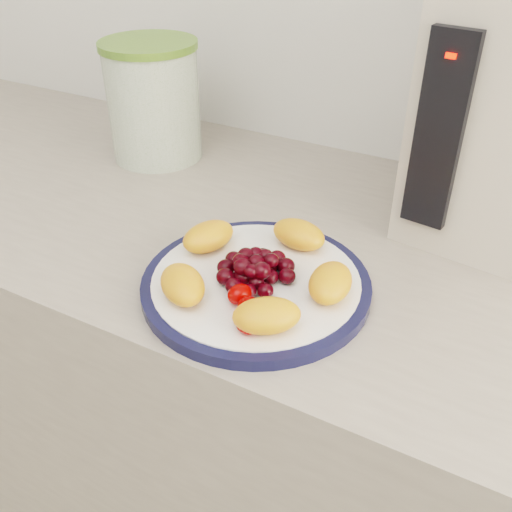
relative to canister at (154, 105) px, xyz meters
The scene contains 10 objects.
counter 0.64m from the canister, 19.80° to the right, with size 3.50×0.60×0.90m, color #A19587.
cabinet_face 0.67m from the canister, 19.80° to the right, with size 3.48×0.58×0.84m, color olive.
plate_rim 0.45m from the canister, 37.86° to the right, with size 0.28×0.28×0.01m, color #111536.
plate_face 0.45m from the canister, 37.86° to the right, with size 0.26×0.26×0.02m, color white.
canister is the anchor object (origin of this frame).
canister_lid 0.10m from the canister, ahead, with size 0.16×0.16×0.01m, color olive.
appliance_body 0.57m from the canister, ahead, with size 0.19×0.26×0.33m, color beige.
appliance_panel 0.51m from the canister, ahead, with size 0.06×0.02×0.24m, color black.
appliance_led 0.53m from the canister, 11.14° to the right, with size 0.01×0.01×0.01m, color #FF0C05.
fruit_plate 0.45m from the canister, 38.23° to the right, with size 0.24×0.24×0.04m.
Camera 1 is at (0.29, 0.56, 1.33)m, focal length 40.00 mm.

